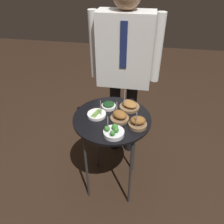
{
  "coord_description": "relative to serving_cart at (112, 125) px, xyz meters",
  "views": [
    {
      "loc": [
        0.23,
        -1.3,
        1.77
      ],
      "look_at": [
        0.0,
        0.0,
        0.83
      ],
      "focal_mm": 35.0,
      "sensor_mm": 36.0,
      "label": 1
    }
  ],
  "objects": [
    {
      "name": "ground_plane",
      "position": [
        0.0,
        0.0,
        -0.71
      ],
      "size": [
        8.0,
        8.0,
        0.0
      ],
      "primitive_type": "plane",
      "color": "black"
    },
    {
      "name": "serving_cart",
      "position": [
        0.0,
        0.0,
        0.0
      ],
      "size": [
        0.6,
        0.6,
        0.78
      ],
      "color": "black",
      "rests_on": "ground_plane"
    },
    {
      "name": "bowl_roast_front_center",
      "position": [
        0.06,
        -0.02,
        0.1
      ],
      "size": [
        0.14,
        0.14,
        0.14
      ],
      "color": "brown",
      "rests_on": "serving_cart"
    },
    {
      "name": "bowl_spinach_center",
      "position": [
        -0.05,
        0.12,
        0.09
      ],
      "size": [
        0.11,
        0.11,
        0.05
      ],
      "color": "white",
      "rests_on": "serving_cart"
    },
    {
      "name": "bowl_asparagus_front_left",
      "position": [
        -0.12,
        -0.0,
        0.08
      ],
      "size": [
        0.14,
        0.14,
        0.15
      ],
      "color": "white",
      "rests_on": "serving_cart"
    },
    {
      "name": "bowl_broccoli_front_right",
      "position": [
        0.04,
        -0.19,
        0.1
      ],
      "size": [
        0.15,
        0.15,
        0.15
      ],
      "color": "silver",
      "rests_on": "serving_cart"
    },
    {
      "name": "bowl_roast_back_left",
      "position": [
        0.2,
        -0.07,
        0.11
      ],
      "size": [
        0.13,
        0.13,
        0.14
      ],
      "color": "brown",
      "rests_on": "serving_cart"
    },
    {
      "name": "bowl_roast_mid_left",
      "position": [
        0.12,
        0.15,
        0.1
      ],
      "size": [
        0.16,
        0.16,
        0.17
      ],
      "color": "brown",
      "rests_on": "serving_cart"
    },
    {
      "name": "waiter_figure",
      "position": [
        0.03,
        0.49,
        0.35
      ],
      "size": [
        0.61,
        0.23,
        1.66
      ],
      "color": "black",
      "rests_on": "ground_plane"
    }
  ]
}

